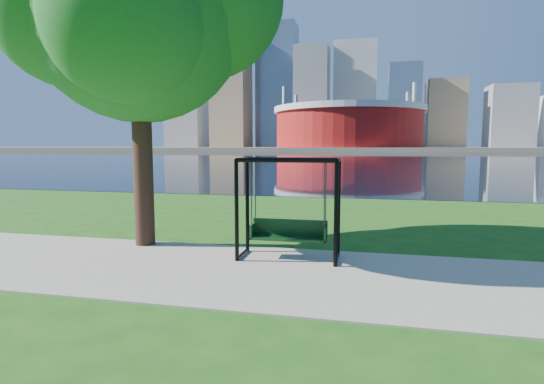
% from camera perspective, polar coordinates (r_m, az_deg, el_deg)
% --- Properties ---
extents(ground, '(900.00, 900.00, 0.00)m').
position_cam_1_polar(ground, '(8.77, 1.87, -10.10)').
color(ground, '#1E5114').
rests_on(ground, ground).
extents(path, '(120.00, 4.00, 0.03)m').
position_cam_1_polar(path, '(8.29, 1.20, -10.94)').
color(path, '#9E937F').
rests_on(path, ground).
extents(river, '(900.00, 180.00, 0.02)m').
position_cam_1_polar(river, '(110.30, 12.05, 4.73)').
color(river, black).
rests_on(river, ground).
extents(far_bank, '(900.00, 228.00, 2.00)m').
position_cam_1_polar(far_bank, '(314.27, 12.61, 5.72)').
color(far_bank, '#937F60').
rests_on(far_bank, ground).
extents(stadium, '(83.00, 83.00, 32.00)m').
position_cam_1_polar(stadium, '(243.83, 10.22, 8.81)').
color(stadium, maroon).
rests_on(stadium, far_bank).
extents(skyline, '(392.00, 66.00, 96.50)m').
position_cam_1_polar(skyline, '(329.41, 12.01, 11.83)').
color(skyline, gray).
rests_on(skyline, far_bank).
extents(swing, '(2.17, 0.96, 2.21)m').
position_cam_1_polar(swing, '(9.15, 2.28, -2.55)').
color(swing, black).
rests_on(swing, ground).
extents(park_tree, '(6.68, 6.03, 8.30)m').
position_cam_1_polar(park_tree, '(11.42, -17.69, 22.72)').
color(park_tree, black).
rests_on(park_tree, ground).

